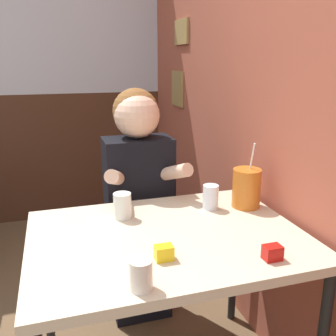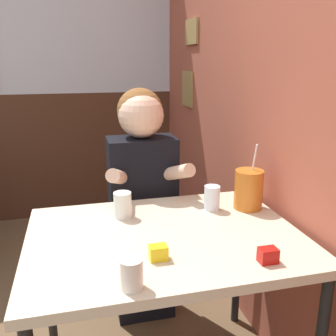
% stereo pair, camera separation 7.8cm
% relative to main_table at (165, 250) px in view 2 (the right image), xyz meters
% --- Properties ---
extents(brick_wall_right, '(0.08, 4.35, 2.70)m').
position_rel_main_table_xyz_m(brick_wall_right, '(0.57, 0.89, 0.68)').
color(brick_wall_right, '#9E4C38').
rests_on(brick_wall_right, ground_plane).
extents(back_wall, '(5.69, 0.09, 2.70)m').
position_rel_main_table_xyz_m(back_wall, '(-0.82, 2.09, 0.69)').
color(back_wall, silver).
rests_on(back_wall, ground_plane).
extents(main_table, '(1.03, 0.76, 0.74)m').
position_rel_main_table_xyz_m(main_table, '(0.00, 0.00, 0.00)').
color(main_table, beige).
rests_on(main_table, ground_plane).
extents(person_seated, '(0.42, 0.42, 1.25)m').
position_rel_main_table_xyz_m(person_seated, '(0.01, 0.54, 0.01)').
color(person_seated, black).
rests_on(person_seated, ground_plane).
extents(cocktail_pitcher, '(0.13, 0.13, 0.29)m').
position_rel_main_table_xyz_m(cocktail_pitcher, '(0.42, 0.16, 0.16)').
color(cocktail_pitcher, '#C6661E').
rests_on(cocktail_pitcher, main_table).
extents(glass_near_pitcher, '(0.07, 0.07, 0.11)m').
position_rel_main_table_xyz_m(glass_near_pitcher, '(0.26, 0.19, 0.12)').
color(glass_near_pitcher, silver).
rests_on(glass_near_pitcher, main_table).
extents(glass_center, '(0.07, 0.07, 0.11)m').
position_rel_main_table_xyz_m(glass_center, '(-0.13, 0.20, 0.12)').
color(glass_center, silver).
rests_on(glass_center, main_table).
extents(glass_far_side, '(0.07, 0.07, 0.09)m').
position_rel_main_table_xyz_m(glass_far_side, '(-0.18, -0.32, 0.12)').
color(glass_far_side, silver).
rests_on(glass_far_side, main_table).
extents(condiment_ketchup, '(0.06, 0.04, 0.05)m').
position_rel_main_table_xyz_m(condiment_ketchup, '(0.28, -0.28, 0.09)').
color(condiment_ketchup, '#B7140F').
rests_on(condiment_ketchup, main_table).
extents(condiment_mustard, '(0.06, 0.04, 0.05)m').
position_rel_main_table_xyz_m(condiment_mustard, '(-0.07, -0.18, 0.09)').
color(condiment_mustard, yellow).
rests_on(condiment_mustard, main_table).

